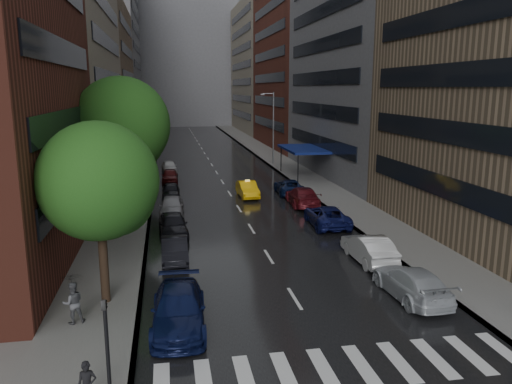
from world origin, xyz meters
The scene contains 19 objects.
ground centered at (0.00, 0.00, 0.00)m, with size 220.00×220.00×0.00m, color gray.
road centered at (0.00, 50.00, 0.01)m, with size 14.00×140.00×0.01m, color black.
sidewalk_left centered at (-9.00, 50.00, 0.07)m, with size 4.00×140.00×0.15m, color gray.
sidewalk_right centered at (9.00, 50.00, 0.07)m, with size 4.00×140.00×0.15m, color gray.
crosswalk centered at (0.20, -2.00, 0.01)m, with size 13.15×2.80×0.01m.
buildings_left centered at (-15.00, 58.79, 15.99)m, with size 8.00×108.00×38.00m.
buildings_right centered at (15.00, 56.70, 15.03)m, with size 8.05×109.10×36.00m.
building_far centered at (0.00, 118.00, 16.00)m, with size 40.00×14.00×32.00m, color slate.
tree_near centered at (-8.60, 4.95, 5.69)m, with size 5.22×5.22×8.32m.
tree_mid centered at (-8.60, 18.16, 7.17)m, with size 6.57×6.57×10.47m.
tree_far centered at (-8.60, 32.87, 5.72)m, with size 5.25×5.25×8.37m.
taxi centered at (1.41, 26.29, 0.71)m, with size 1.51×4.33×1.43m, color yellow.
parked_cars_left centered at (-5.40, 19.01, 0.73)m, with size 2.40×44.01×1.55m.
parked_cars_right centered at (5.40, 15.81, 0.75)m, with size 2.65×28.84×1.58m.
ped_black_umbrella centered at (-9.65, 2.96, 1.38)m, with size 1.02×0.98×2.09m.
traffic_light centered at (-7.60, -2.99, 2.23)m, with size 0.18×0.15×3.45m.
street_lamp_left centered at (-7.72, 30.00, 4.89)m, with size 1.74×0.22×9.00m.
street_lamp_right centered at (7.72, 45.00, 4.89)m, with size 1.74×0.22×9.00m.
awning centered at (8.98, 35.00, 3.13)m, with size 4.00×8.00×3.12m.
Camera 1 is at (-5.65, -17.11, 9.65)m, focal length 35.00 mm.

